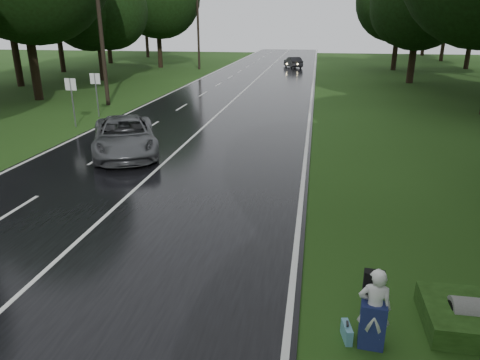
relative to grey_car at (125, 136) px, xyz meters
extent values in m
plane|color=#214313|center=(2.13, -8.59, -0.83)|extent=(160.00, 160.00, 0.00)
cube|color=black|center=(2.13, 11.41, -0.81)|extent=(12.00, 140.00, 0.04)
cube|color=silver|center=(2.13, 11.41, -0.79)|extent=(0.12, 140.00, 0.01)
imported|color=#494B4E|center=(0.00, 0.00, 0.00)|extent=(4.77, 6.30, 1.59)
imported|color=black|center=(5.15, 41.16, -0.13)|extent=(2.74, 4.29, 1.34)
imported|color=silver|center=(9.44, -10.91, -0.03)|extent=(0.61, 0.43, 1.60)
cube|color=navy|center=(9.44, -10.91, -0.39)|extent=(0.47, 0.34, 0.90)
cube|color=black|center=(9.42, -10.67, 0.32)|extent=(0.38, 0.22, 0.51)
cube|color=teal|center=(9.02, -10.80, -0.68)|extent=(0.21, 0.45, 0.31)
camera|label=1|loc=(8.19, -17.74, 4.74)|focal=32.85mm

